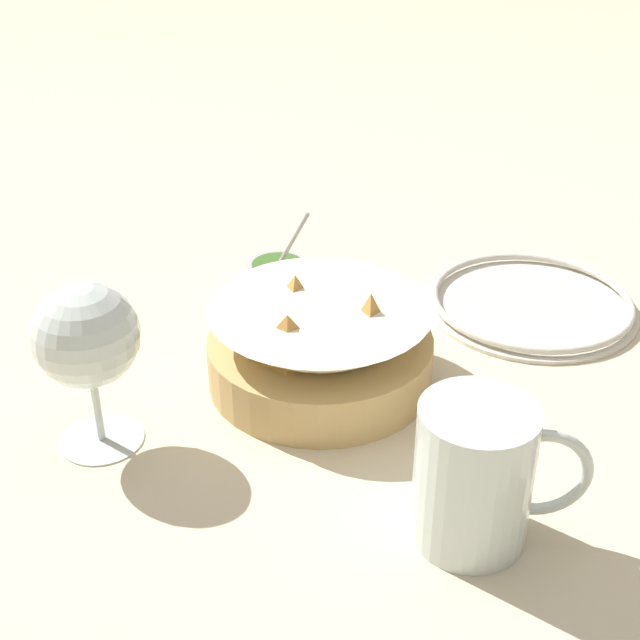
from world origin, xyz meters
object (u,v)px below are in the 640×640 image
(sauce_cup, at_px, (278,275))
(beer_mug, at_px, (475,479))
(side_plate, at_px, (531,302))
(wine_glass, at_px, (86,340))
(food_basket, at_px, (319,347))

(sauce_cup, relative_size, beer_mug, 0.73)
(sauce_cup, relative_size, side_plate, 0.42)
(sauce_cup, height_order, side_plate, sauce_cup)
(wine_glass, bearing_deg, beer_mug, -19.35)
(sauce_cup, xyz_separation_m, wine_glass, (-0.14, -0.28, 0.09))
(food_basket, bearing_deg, beer_mug, -59.87)
(beer_mug, bearing_deg, sauce_cup, 113.73)
(sauce_cup, height_order, wine_glass, wine_glass)
(wine_glass, bearing_deg, food_basket, 27.20)
(food_basket, bearing_deg, sauce_cup, 105.68)
(food_basket, height_order, beer_mug, beer_mug)
(wine_glass, distance_m, side_plate, 0.50)
(food_basket, relative_size, sauce_cup, 2.21)
(beer_mug, xyz_separation_m, side_plate, (0.11, 0.35, -0.05))
(side_plate, bearing_deg, sauce_cup, 172.65)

